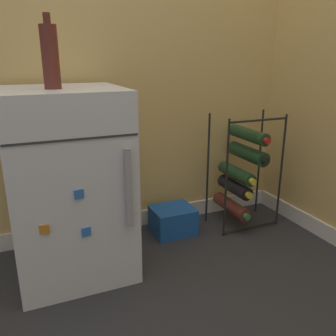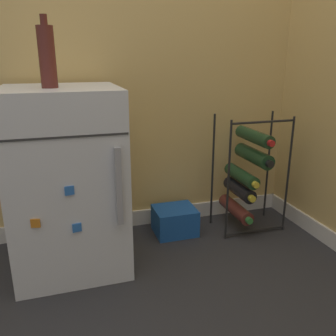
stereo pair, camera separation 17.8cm
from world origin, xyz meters
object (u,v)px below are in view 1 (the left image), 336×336
soda_box (173,220)px  fridge_top_bottle (50,56)px  mini_fridge (70,184)px  wine_rack (240,171)px

soda_box → fridge_top_bottle: bearing=-163.4°
mini_fridge → soda_box: 0.67m
wine_rack → soda_box: (-0.40, 0.05, -0.25)m
mini_fridge → fridge_top_bottle: size_ratio=3.01×
wine_rack → soda_box: bearing=172.6°
wine_rack → fridge_top_bottle: size_ratio=2.37×
fridge_top_bottle → wine_rack: bearing=7.2°
wine_rack → fridge_top_bottle: 1.18m
mini_fridge → wine_rack: size_ratio=1.27×
soda_box → fridge_top_bottle: (-0.59, -0.18, 0.88)m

